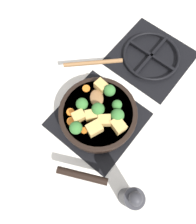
# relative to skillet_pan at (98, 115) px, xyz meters

# --- Properties ---
(ground_plane) EXTENTS (2.40, 2.40, 0.00)m
(ground_plane) POSITION_rel_skillet_pan_xyz_m (-0.00, 0.00, -0.06)
(ground_plane) COLOR white
(front_burner_grate) EXTENTS (0.31, 0.31, 0.03)m
(front_burner_grate) POSITION_rel_skillet_pan_xyz_m (-0.00, 0.00, -0.05)
(front_burner_grate) COLOR black
(front_burner_grate) RESTS_ON ground_plane
(rear_burner_grate) EXTENTS (0.31, 0.31, 0.03)m
(rear_burner_grate) POSITION_rel_skillet_pan_xyz_m (-0.00, 0.36, -0.05)
(rear_burner_grate) COLOR black
(rear_burner_grate) RESTS_ON ground_plane
(skillet_pan) EXTENTS (0.32, 0.39, 0.06)m
(skillet_pan) POSITION_rel_skillet_pan_xyz_m (0.00, 0.00, 0.00)
(skillet_pan) COLOR black
(skillet_pan) RESTS_ON front_burner_grate
(wooden_spoon) EXTENTS (0.23, 0.23, 0.02)m
(wooden_spoon) POSITION_rel_skillet_pan_xyz_m (-0.09, 0.10, 0.03)
(wooden_spoon) COLOR olive
(wooden_spoon) RESTS_ON skillet_pan
(tofu_cube_center_large) EXTENTS (0.05, 0.04, 0.03)m
(tofu_cube_center_large) POSITION_rel_skillet_pan_xyz_m (-0.05, 0.08, 0.04)
(tofu_cube_center_large) COLOR tan
(tofu_cube_center_large) RESTS_ON skillet_pan
(tofu_cube_near_handle) EXTENTS (0.05, 0.05, 0.03)m
(tofu_cube_near_handle) POSITION_rel_skillet_pan_xyz_m (-0.01, -0.03, 0.04)
(tofu_cube_near_handle) COLOR tan
(tofu_cube_near_handle) RESTS_ON skillet_pan
(tofu_cube_east_chunk) EXTENTS (0.06, 0.05, 0.03)m
(tofu_cube_east_chunk) POSITION_rel_skillet_pan_xyz_m (0.04, -0.01, 0.04)
(tofu_cube_east_chunk) COLOR tan
(tofu_cube_east_chunk) RESTS_ON skillet_pan
(tofu_cube_west_chunk) EXTENTS (0.05, 0.06, 0.04)m
(tofu_cube_west_chunk) POSITION_rel_skillet_pan_xyz_m (0.03, -0.06, 0.05)
(tofu_cube_west_chunk) COLOR tan
(tofu_cube_west_chunk) RESTS_ON skillet_pan
(tofu_cube_back_piece) EXTENTS (0.06, 0.05, 0.04)m
(tofu_cube_back_piece) POSITION_rel_skillet_pan_xyz_m (0.09, 0.00, 0.05)
(tofu_cube_back_piece) COLOR tan
(tofu_cube_back_piece) RESTS_ON skillet_pan
(tofu_cube_front_piece) EXTENTS (0.05, 0.05, 0.03)m
(tofu_cube_front_piece) POSITION_rel_skillet_pan_xyz_m (-0.04, -0.06, 0.04)
(tofu_cube_front_piece) COLOR tan
(tofu_cube_front_piece) RESTS_ON skillet_pan
(broccoli_floret_near_spoon) EXTENTS (0.04, 0.04, 0.04)m
(broccoli_floret_near_spoon) POSITION_rel_skillet_pan_xyz_m (0.04, 0.06, 0.05)
(broccoli_floret_near_spoon) COLOR #709956
(broccoli_floret_near_spoon) RESTS_ON skillet_pan
(broccoli_floret_center_top) EXTENTS (0.04, 0.04, 0.05)m
(broccoli_floret_center_top) POSITION_rel_skillet_pan_xyz_m (-0.06, -0.02, 0.05)
(broccoli_floret_center_top) COLOR #709956
(broccoli_floret_center_top) RESTS_ON skillet_pan
(broccoli_floret_east_rim) EXTENTS (0.04, 0.04, 0.05)m
(broccoli_floret_east_rim) POSITION_rel_skillet_pan_xyz_m (-0.01, 0.08, 0.05)
(broccoli_floret_east_rim) COLOR #709956
(broccoli_floret_east_rim) RESTS_ON skillet_pan
(broccoli_floret_west_rim) EXTENTS (0.04, 0.04, 0.05)m
(broccoli_floret_west_rim) POSITION_rel_skillet_pan_xyz_m (-0.02, -0.09, 0.05)
(broccoli_floret_west_rim) COLOR #709956
(broccoli_floret_west_rim) RESTS_ON skillet_pan
(broccoli_floret_north_edge) EXTENTS (0.05, 0.05, 0.05)m
(broccoli_floret_north_edge) POSITION_rel_skillet_pan_xyz_m (-0.01, 0.01, 0.06)
(broccoli_floret_north_edge) COLOR #709956
(broccoli_floret_north_edge) RESTS_ON skillet_pan
(broccoli_floret_south_cluster) EXTENTS (0.05, 0.05, 0.05)m
(broccoli_floret_south_cluster) POSITION_rel_skillet_pan_xyz_m (0.06, 0.03, 0.06)
(broccoli_floret_south_cluster) COLOR #709956
(broccoli_floret_south_cluster) RESTS_ON skillet_pan
(carrot_slice_orange_thin) EXTENTS (0.03, 0.03, 0.01)m
(carrot_slice_orange_thin) POSITION_rel_skillet_pan_xyz_m (-0.08, -0.06, 0.03)
(carrot_slice_orange_thin) COLOR orange
(carrot_slice_orange_thin) RESTS_ON skillet_pan
(carrot_slice_near_center) EXTENTS (0.02, 0.02, 0.01)m
(carrot_slice_near_center) POSITION_rel_skillet_pan_xyz_m (0.00, -0.08, 0.03)
(carrot_slice_near_center) COLOR orange
(carrot_slice_near_center) RESTS_ON skillet_pan
(carrot_slice_edge_slice) EXTENTS (0.03, 0.03, 0.01)m
(carrot_slice_edge_slice) POSITION_rel_skillet_pan_xyz_m (-0.05, -0.08, 0.03)
(carrot_slice_edge_slice) COLOR orange
(carrot_slice_edge_slice) RESTS_ON skillet_pan
(carrot_slice_under_broccoli) EXTENTS (0.03, 0.03, 0.01)m
(carrot_slice_under_broccoli) POSITION_rel_skillet_pan_xyz_m (-0.09, 0.05, 0.03)
(carrot_slice_under_broccoli) COLOR orange
(carrot_slice_under_broccoli) RESTS_ON skillet_pan
(pepper_mill) EXTENTS (0.06, 0.06, 0.23)m
(pepper_mill) POSITION_rel_skillet_pan_xyz_m (0.25, -0.15, 0.04)
(pepper_mill) COLOR #333338
(pepper_mill) RESTS_ON ground_plane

